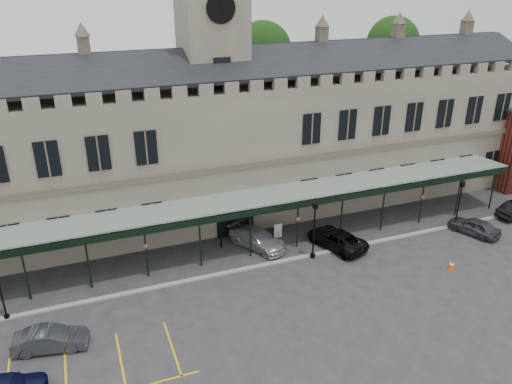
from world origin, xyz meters
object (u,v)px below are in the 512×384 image
object	(u,v)px
car_van	(336,239)
clock_tower	(213,68)
traffic_cone	(451,265)
sign_board	(278,231)
station_building	(216,145)
car_taxi	(257,238)
lamp_post_mid	(314,224)
car_left_b	(50,339)
car_right_a	(474,226)
lamp_post_right	(459,200)

from	to	relation	value
car_van	clock_tower	bearing A→B (deg)	-73.50
traffic_cone	sign_board	bearing A→B (deg)	137.89
station_building	car_taxi	distance (m)	9.53
lamp_post_mid	car_left_b	size ratio (longest dim) A/B	1.18
car_taxi	car_van	bearing A→B (deg)	-48.27
station_building	clock_tower	size ratio (longest dim) A/B	2.42
clock_tower	car_taxi	world-z (taller)	clock_tower
sign_board	car_left_b	xyz separation A→B (m)	(-17.87, -7.70, 0.09)
clock_tower	car_left_b	xyz separation A→B (m)	(-14.68, -14.51, -12.41)
sign_board	car_right_a	xyz separation A→B (m)	(15.81, -5.33, 0.11)
station_building	car_van	world-z (taller)	station_building
car_left_b	lamp_post_mid	bearing A→B (deg)	-68.67
lamp_post_mid	car_left_b	distance (m)	19.64
clock_tower	car_van	world-z (taller)	clock_tower
car_left_b	lamp_post_right	bearing A→B (deg)	-73.85
sign_board	car_van	bearing A→B (deg)	-40.18
sign_board	car_right_a	world-z (taller)	car_right_a
station_building	car_left_b	world-z (taller)	station_building
station_building	car_van	bearing A→B (deg)	-54.55
lamp_post_right	lamp_post_mid	bearing A→B (deg)	178.45
clock_tower	lamp_post_right	xyz separation A→B (m)	(17.93, -11.11, -10.24)
car_taxi	car_right_a	bearing A→B (deg)	-41.55
station_building	car_van	distance (m)	13.36
clock_tower	sign_board	size ratio (longest dim) A/B	19.88
sign_board	lamp_post_mid	bearing A→B (deg)	-73.04
traffic_cone	station_building	bearing A→B (deg)	130.00
lamp_post_right	traffic_cone	bearing A→B (deg)	-132.92
clock_tower	lamp_post_mid	bearing A→B (deg)	-67.43
clock_tower	lamp_post_right	distance (m)	23.45
station_building	car_left_b	bearing A→B (deg)	-135.50
traffic_cone	sign_board	world-z (taller)	sign_board
lamp_post_mid	sign_board	world-z (taller)	lamp_post_mid
sign_board	traffic_cone	bearing A→B (deg)	-43.12
sign_board	car_van	distance (m)	4.92
clock_tower	car_taxi	xyz separation A→B (m)	(1.00, -7.64, -12.36)
lamp_post_right	car_right_a	xyz separation A→B (m)	(1.07, -1.04, -2.15)
station_building	clock_tower	world-z (taller)	clock_tower
traffic_cone	car_van	size ratio (longest dim) A/B	0.14
lamp_post_mid	car_left_b	bearing A→B (deg)	-168.86
lamp_post_right	car_left_b	xyz separation A→B (m)	(-32.61, -3.41, -2.17)
lamp_post_right	car_left_b	size ratio (longest dim) A/B	1.14
lamp_post_mid	station_building	bearing A→B (deg)	112.73
lamp_post_right	car_van	xyz separation A→B (m)	(-10.93, 1.19, -2.14)
sign_board	car_taxi	world-z (taller)	car_taxi
lamp_post_right	traffic_cone	size ratio (longest dim) A/B	6.40
clock_tower	traffic_cone	bearing A→B (deg)	-50.15
traffic_cone	clock_tower	bearing A→B (deg)	129.85
station_building	car_taxi	bearing A→B (deg)	-82.46
sign_board	clock_tower	bearing A→B (deg)	114.07
station_building	lamp_post_mid	bearing A→B (deg)	-67.27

